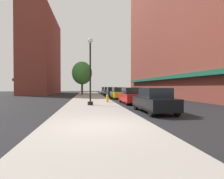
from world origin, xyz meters
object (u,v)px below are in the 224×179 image
at_px(tree_near, 82,73).
at_px(car_red, 131,96).
at_px(lamppost, 90,70).
at_px(car_blue, 112,92).
at_px(parking_meter_near, 103,92).
at_px(car_white, 105,90).
at_px(car_black, 154,101).
at_px(car_green, 108,91).
at_px(fire_hydrant, 107,98).
at_px(car_yellow, 118,93).

xyz_separation_m(tree_near, car_red, (5.41, -18.87, -3.68)).
height_order(lamppost, car_blue, lamppost).
distance_m(parking_meter_near, tree_near, 9.88).
height_order(car_blue, car_white, same).
xyz_separation_m(car_black, car_green, (0.00, 26.33, 0.00)).
bearing_deg(lamppost, car_red, 23.82).
bearing_deg(lamppost, fire_hydrant, 56.21).
bearing_deg(car_red, parking_meter_near, 102.09).
xyz_separation_m(car_yellow, car_blue, (0.00, 6.91, 0.00)).
relative_size(parking_meter_near, car_yellow, 0.30).
bearing_deg(car_green, car_red, -90.60).
distance_m(car_red, car_yellow, 7.33).
bearing_deg(car_green, parking_meter_near, -101.91).
height_order(car_blue, car_green, same).
height_order(parking_meter_near, car_yellow, car_yellow).
distance_m(tree_near, car_green, 6.65).
height_order(car_red, car_blue, same).
distance_m(car_black, car_green, 26.33).
bearing_deg(car_green, lamppost, -101.35).
distance_m(lamppost, car_red, 5.14).
bearing_deg(car_red, car_blue, 91.39).
relative_size(fire_hydrant, car_white, 0.18).
relative_size(car_yellow, car_blue, 1.00).
bearing_deg(fire_hydrant, car_yellow, 70.09).
height_order(lamppost, car_white, lamppost).
height_order(lamppost, tree_near, tree_near).
distance_m(lamppost, car_white, 28.48).
height_order(tree_near, car_white, tree_near).
xyz_separation_m(parking_meter_near, car_white, (1.95, 15.92, -0.14)).
bearing_deg(car_black, lamppost, 131.40).
height_order(fire_hydrant, car_green, car_green).
bearing_deg(car_white, car_green, -89.67).
bearing_deg(car_yellow, parking_meter_near, 125.16).
bearing_deg(fire_hydrant, car_blue, 80.10).
height_order(lamppost, fire_hydrant, lamppost).
bearing_deg(car_blue, parking_meter_near, -118.08).
height_order(tree_near, car_green, tree_near).
bearing_deg(tree_near, fire_hydrant, -80.27).
bearing_deg(parking_meter_near, car_yellow, -56.94).
bearing_deg(lamppost, parking_meter_near, 79.70).
bearing_deg(parking_meter_near, lamppost, -100.30).
bearing_deg(tree_near, car_yellow, -64.89).
bearing_deg(car_red, car_black, -88.61).
distance_m(parking_meter_near, car_red, 10.51).
bearing_deg(parking_meter_near, car_green, 78.68).
xyz_separation_m(car_yellow, car_white, (0.00, 18.91, 0.00)).
bearing_deg(car_yellow, car_black, -87.90).
distance_m(lamppost, car_blue, 16.77).
relative_size(lamppost, parking_meter_near, 4.50).
xyz_separation_m(tree_near, car_white, (5.41, 7.37, -3.68)).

